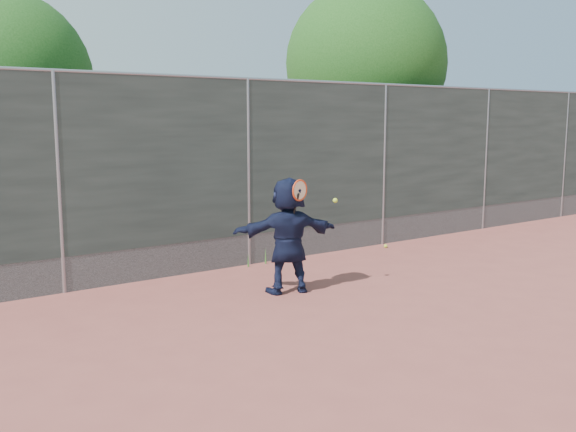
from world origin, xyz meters
TOP-DOWN VIEW (x-y plane):
  - ground at (0.00, 0.00)m, footprint 80.00×80.00m
  - player at (-0.46, 1.74)m, footprint 1.55×0.87m
  - ball_ground at (2.79, 3.18)m, footprint 0.07×0.07m
  - fence at (-0.00, 3.50)m, footprint 20.00×0.06m
  - swing_action at (-0.36, 1.54)m, footprint 0.75×0.17m
  - tree_right at (4.68, 5.75)m, footprint 3.78×3.60m
  - tree_left at (-2.85, 6.55)m, footprint 3.15×3.00m
  - weed_clump at (0.29, 3.38)m, footprint 0.68×0.07m

SIDE VIEW (x-z plane):
  - ground at x=0.00m, z-range 0.00..0.00m
  - ball_ground at x=2.79m, z-range 0.00..0.07m
  - weed_clump at x=0.29m, z-range -0.02..0.28m
  - player at x=-0.46m, z-range 0.00..1.60m
  - swing_action at x=-0.36m, z-range 1.14..1.65m
  - fence at x=0.00m, z-range 0.07..3.09m
  - tree_left at x=-2.85m, z-range 0.68..5.20m
  - tree_right at x=4.68m, z-range 0.80..6.19m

